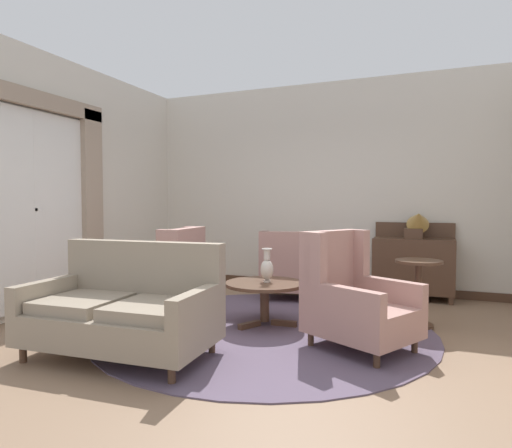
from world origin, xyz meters
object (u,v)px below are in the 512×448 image
object	(u,v)px
armchair_far_left	(291,270)
armchair_near_sideboard	(353,300)
settee	(124,310)
armchair_foreground_right	(166,279)
sideboard	(413,264)
porcelain_vase	(267,268)
side_table	(418,287)
gramophone	(417,223)
coffee_table	(265,290)

from	to	relation	value
armchair_far_left	armchair_near_sideboard	bearing A→B (deg)	111.34
settee	armchair_foreground_right	world-z (taller)	armchair_foreground_right
sideboard	settee	bearing A→B (deg)	-123.51
porcelain_vase	settee	size ratio (longest dim) A/B	0.22
porcelain_vase	sideboard	world-z (taller)	sideboard
settee	side_table	world-z (taller)	settee
settee	side_table	size ratio (longest dim) A/B	2.28
sideboard	gramophone	bearing A→B (deg)	-62.19
porcelain_vase	sideboard	distance (m)	2.44
coffee_table	armchair_foreground_right	size ratio (longest dim) A/B	0.83
settee	side_table	distance (m)	3.02
armchair_near_sideboard	side_table	bearing A→B (deg)	-1.40
armchair_foreground_right	sideboard	distance (m)	3.37
armchair_near_sideboard	armchair_far_left	xyz separation A→B (m)	(-1.16, 1.80, -0.04)
sideboard	porcelain_vase	bearing A→B (deg)	-125.64
sideboard	armchair_foreground_right	bearing A→B (deg)	-142.71
armchair_far_left	gramophone	size ratio (longest dim) A/B	2.17
settee	gramophone	distance (m)	4.04
armchair_far_left	side_table	xyz separation A→B (m)	(1.69, -0.87, 0.03)
settee	gramophone	bearing A→B (deg)	51.96
settee	gramophone	size ratio (longest dim) A/B	3.52
coffee_table	gramophone	bearing A→B (deg)	52.25
porcelain_vase	gramophone	bearing A→B (deg)	52.32
armchair_near_sideboard	sideboard	distance (m)	2.43
coffee_table	porcelain_vase	world-z (taller)	porcelain_vase
armchair_near_sideboard	coffee_table	bearing A→B (deg)	97.20
settee	sideboard	size ratio (longest dim) A/B	1.55
coffee_table	armchair_foreground_right	world-z (taller)	armchair_foreground_right
coffee_table	armchair_far_left	size ratio (longest dim) A/B	0.85
armchair_foreground_right	gramophone	bearing A→B (deg)	119.91
coffee_table	armchair_near_sideboard	size ratio (longest dim) A/B	0.77
coffee_table	porcelain_vase	xyz separation A→B (m)	(0.02, 0.02, 0.25)
armchair_near_sideboard	armchair_far_left	distance (m)	2.14
side_table	gramophone	bearing A→B (deg)	93.04
armchair_foreground_right	sideboard	bearing A→B (deg)	121.51
side_table	armchair_foreground_right	bearing A→B (deg)	-168.25
coffee_table	side_table	distance (m)	1.64
armchair_foreground_right	side_table	xyz separation A→B (m)	(2.80, 0.58, 0.00)
coffee_table	settee	size ratio (longest dim) A/B	0.52
sideboard	armchair_near_sideboard	bearing A→B (deg)	-99.84
gramophone	sideboard	bearing A→B (deg)	117.81
settee	armchair_near_sideboard	bearing A→B (deg)	24.83
porcelain_vase	coffee_table	bearing A→B (deg)	-134.95
armchair_far_left	side_table	world-z (taller)	armchair_far_left
settee	side_table	bearing A→B (deg)	35.74
side_table	gramophone	size ratio (longest dim) A/B	1.54
settee	armchair_far_left	size ratio (longest dim) A/B	1.62
armchair_near_sideboard	sideboard	size ratio (longest dim) A/B	1.05
sideboard	gramophone	distance (m)	0.59
gramophone	porcelain_vase	bearing A→B (deg)	-127.68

